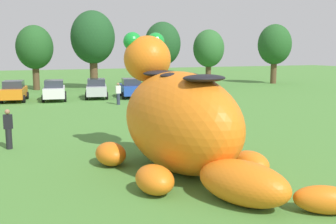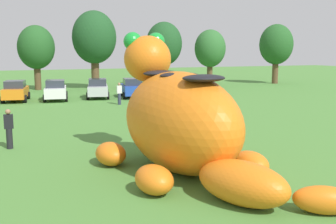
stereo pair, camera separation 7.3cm
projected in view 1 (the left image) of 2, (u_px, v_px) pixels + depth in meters
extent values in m
plane|color=#4C8438|center=(196.00, 172.00, 13.68)|extent=(160.00, 160.00, 0.00)
ellipsoid|color=orange|center=(179.00, 122.00, 13.65)|extent=(3.55, 6.37, 3.46)
ellipsoid|color=orange|center=(147.00, 59.00, 15.61)|extent=(1.98, 2.15, 1.82)
sphere|color=green|center=(133.00, 41.00, 15.52)|extent=(0.73, 0.73, 0.73)
sphere|color=green|center=(156.00, 42.00, 15.98)|extent=(0.73, 0.73, 0.73)
ellipsoid|color=black|center=(161.00, 73.00, 14.62)|extent=(1.47, 1.21, 0.23)
ellipsoid|color=black|center=(180.00, 75.00, 13.41)|extent=(1.47, 1.21, 0.23)
ellipsoid|color=black|center=(204.00, 78.00, 12.06)|extent=(1.47, 1.21, 0.23)
ellipsoid|color=orange|center=(111.00, 154.00, 14.45)|extent=(1.17, 1.56, 0.84)
ellipsoid|color=orange|center=(200.00, 143.00, 16.21)|extent=(1.17, 1.56, 0.84)
ellipsoid|color=orange|center=(155.00, 180.00, 11.56)|extent=(1.17, 1.56, 0.84)
ellipsoid|color=orange|center=(250.00, 164.00, 13.18)|extent=(1.17, 1.56, 0.84)
ellipsoid|color=orange|center=(243.00, 183.00, 10.73)|extent=(2.41, 3.09, 1.21)
ellipsoid|color=orange|center=(325.00, 200.00, 10.13)|extent=(1.73, 1.50, 0.74)
cube|color=orange|center=(14.00, 93.00, 32.83)|extent=(2.35, 4.32, 0.80)
cube|color=#2D333D|center=(14.00, 84.00, 32.58)|extent=(1.80, 2.19, 0.60)
cylinder|color=black|center=(6.00, 96.00, 33.91)|extent=(0.34, 0.67, 0.64)
cylinder|color=black|center=(27.00, 95.00, 34.31)|extent=(0.34, 0.67, 0.64)
cylinder|color=black|center=(1.00, 99.00, 31.47)|extent=(0.34, 0.67, 0.64)
cylinder|color=black|center=(24.00, 99.00, 31.87)|extent=(0.34, 0.67, 0.64)
cube|color=white|center=(54.00, 92.00, 33.46)|extent=(2.30, 4.31, 0.80)
cube|color=#2D333D|center=(54.00, 84.00, 33.21)|extent=(1.78, 2.17, 0.60)
cylinder|color=black|center=(45.00, 95.00, 34.53)|extent=(0.33, 0.67, 0.64)
cylinder|color=black|center=(65.00, 95.00, 34.95)|extent=(0.33, 0.67, 0.64)
cylinder|color=black|center=(43.00, 99.00, 32.10)|extent=(0.33, 0.67, 0.64)
cylinder|color=black|center=(65.00, 98.00, 32.51)|extent=(0.33, 0.67, 0.64)
cube|color=#B7BABF|center=(96.00, 90.00, 35.11)|extent=(2.55, 4.37, 0.80)
cube|color=#2D333D|center=(96.00, 82.00, 34.86)|extent=(1.89, 2.25, 0.60)
cylinder|color=black|center=(87.00, 93.00, 36.25)|extent=(0.37, 0.68, 0.64)
cylinder|color=black|center=(106.00, 93.00, 36.56)|extent=(0.37, 0.68, 0.64)
cylinder|color=black|center=(87.00, 96.00, 33.78)|extent=(0.37, 0.68, 0.64)
cylinder|color=black|center=(107.00, 96.00, 34.09)|extent=(0.37, 0.68, 0.64)
cube|color=#2347B7|center=(131.00, 89.00, 35.56)|extent=(2.40, 4.34, 0.80)
cube|color=#2D333D|center=(131.00, 82.00, 35.31)|extent=(1.82, 2.20, 0.60)
cylinder|color=black|center=(120.00, 93.00, 36.66)|extent=(0.35, 0.67, 0.64)
cylinder|color=black|center=(138.00, 92.00, 37.03)|extent=(0.35, 0.67, 0.64)
cylinder|color=black|center=(123.00, 96.00, 34.21)|extent=(0.35, 0.67, 0.64)
cylinder|color=black|center=(143.00, 95.00, 34.58)|extent=(0.35, 0.67, 0.64)
cylinder|color=brown|center=(36.00, 79.00, 42.39)|extent=(0.69, 0.69, 2.41)
ellipsoid|color=#235623|center=(35.00, 47.00, 41.88)|extent=(3.85, 3.85, 4.63)
cylinder|color=brown|center=(94.00, 75.00, 43.76)|extent=(0.85, 0.85, 2.99)
ellipsoid|color=#1E4C23|center=(93.00, 37.00, 43.13)|extent=(4.78, 4.78, 5.74)
cylinder|color=brown|center=(163.00, 75.00, 47.10)|extent=(0.76, 0.76, 2.65)
ellipsoid|color=#1E4C23|center=(163.00, 44.00, 46.54)|extent=(4.24, 4.24, 5.09)
cylinder|color=brown|center=(208.00, 75.00, 48.73)|extent=(0.68, 0.68, 2.37)
ellipsoid|color=#2D662D|center=(209.00, 48.00, 48.24)|extent=(3.79, 3.79, 4.54)
cylinder|color=brown|center=(273.00, 73.00, 50.86)|extent=(0.75, 0.75, 2.64)
ellipsoid|color=#235623|center=(275.00, 44.00, 50.31)|extent=(4.23, 4.23, 5.07)
cylinder|color=#2D334C|center=(118.00, 99.00, 30.81)|extent=(0.26, 0.26, 0.88)
cube|color=white|center=(118.00, 90.00, 30.69)|extent=(0.38, 0.22, 0.60)
sphere|color=#9E7051|center=(118.00, 84.00, 30.63)|extent=(0.22, 0.22, 0.22)
cylinder|color=black|center=(9.00, 139.00, 16.85)|extent=(0.26, 0.26, 0.88)
cube|color=black|center=(8.00, 122.00, 16.73)|extent=(0.38, 0.22, 0.60)
sphere|color=#9E7051|center=(7.00, 112.00, 16.67)|extent=(0.22, 0.22, 0.22)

